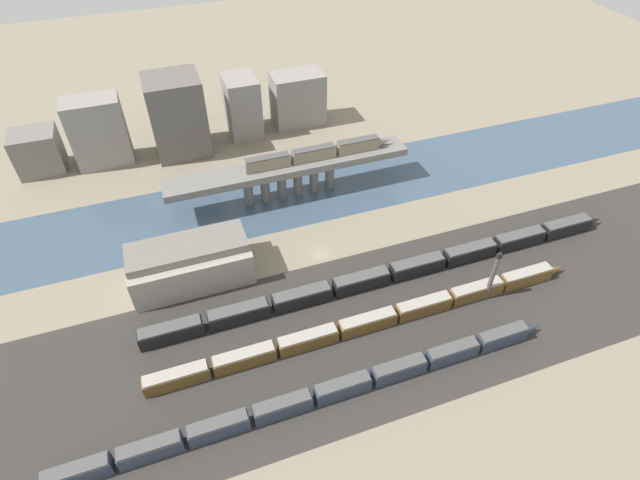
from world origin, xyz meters
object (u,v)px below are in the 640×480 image
(train_yard_near, at_px, (319,395))
(train_yard_mid, at_px, (374,321))
(train_yard_far, at_px, (396,272))
(train_on_bridge, at_px, (319,153))
(signal_tower, at_px, (492,277))
(warehouse_building, at_px, (190,262))

(train_yard_near, distance_m, train_yard_mid, 20.66)
(train_yard_far, bearing_deg, train_on_bridge, 97.57)
(train_yard_mid, bearing_deg, train_yard_far, 46.62)
(signal_tower, bearing_deg, train_yard_mid, 177.68)
(train_yard_mid, distance_m, signal_tower, 27.13)
(train_yard_mid, bearing_deg, signal_tower, -2.32)
(train_yard_mid, bearing_deg, train_on_bridge, 83.87)
(train_yard_far, distance_m, warehouse_building, 46.71)
(signal_tower, bearing_deg, train_yard_far, 143.30)
(train_on_bridge, xyz_separation_m, signal_tower, (21.36, -50.57, -5.34))
(train_yard_far, height_order, signal_tower, signal_tower)
(warehouse_building, bearing_deg, train_yard_far, -19.98)
(train_yard_far, bearing_deg, signal_tower, -36.70)
(train_on_bridge, distance_m, signal_tower, 55.16)
(warehouse_building, bearing_deg, train_yard_near, -66.81)
(warehouse_building, bearing_deg, signal_tower, -25.02)
(train_yard_mid, xyz_separation_m, signal_tower, (26.67, -1.08, 4.87))
(train_yard_near, xyz_separation_m, warehouse_building, (-16.87, 39.38, 3.03))
(train_yard_far, xyz_separation_m, warehouse_building, (-43.81, 15.92, 2.99))
(train_yard_far, bearing_deg, warehouse_building, 160.02)
(train_on_bridge, height_order, warehouse_building, train_on_bridge)
(train_yard_near, relative_size, signal_tower, 7.02)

